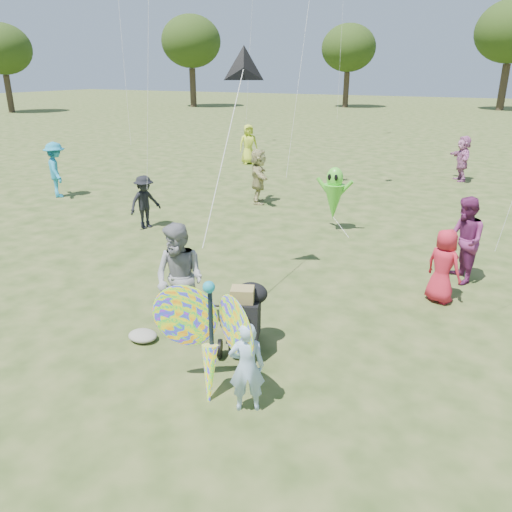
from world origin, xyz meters
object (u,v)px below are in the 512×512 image
at_px(crowd_e, 464,241).
at_px(crowd_i, 57,170).
at_px(alien_kite, 334,196).
at_px(child_girl, 247,367).
at_px(adult_man, 180,279).
at_px(crowd_j, 462,158).
at_px(jogging_stroller, 246,314).
at_px(butterfly_kite, 210,338).
at_px(crowd_a, 443,266).
at_px(crowd_b, 145,202).
at_px(crowd_d, 258,176).
at_px(crowd_g, 248,144).

distance_m(crowd_e, crowd_i, 13.20).
relative_size(crowd_e, alien_kite, 1.02).
height_order(child_girl, adult_man, adult_man).
bearing_deg(crowd_j, crowd_i, -76.89).
relative_size(jogging_stroller, butterfly_kite, 0.62).
height_order(crowd_a, butterfly_kite, butterfly_kite).
distance_m(crowd_e, butterfly_kite, 6.15).
relative_size(crowd_b, alien_kite, 0.84).
bearing_deg(child_girl, crowd_e, -139.09).
height_order(crowd_b, crowd_i, crowd_i).
distance_m(butterfly_kite, alien_kite, 7.76).
bearing_deg(crowd_e, crowd_j, 161.91).
xyz_separation_m(crowd_d, jogging_stroller, (3.87, -8.30, -0.27)).
bearing_deg(crowd_i, crowd_e, -148.49).
bearing_deg(crowd_b, crowd_e, -72.74).
distance_m(crowd_b, crowd_g, 10.31).
bearing_deg(jogging_stroller, child_girl, -83.56).
bearing_deg(crowd_b, crowd_g, 29.30).
bearing_deg(crowd_d, alien_kite, -148.35).
xyz_separation_m(crowd_i, butterfly_kite, (10.50, -7.21, -0.09)).
height_order(crowd_i, butterfly_kite, crowd_i).
distance_m(crowd_d, crowd_j, 8.71).
bearing_deg(alien_kite, crowd_a, -45.73).
relative_size(adult_man, crowd_j, 1.07).
distance_m(adult_man, butterfly_kite, 1.86).
height_order(crowd_d, butterfly_kite, crowd_d).
bearing_deg(crowd_i, crowd_b, -158.70).
distance_m(jogging_stroller, butterfly_kite, 1.24).
height_order(crowd_b, crowd_e, crowd_e).
xyz_separation_m(crowd_a, crowd_d, (-6.36, 5.10, 0.17)).
distance_m(adult_man, crowd_d, 8.64).
distance_m(crowd_e, jogging_stroller, 5.14).
height_order(crowd_j, alien_kite, crowd_j).
bearing_deg(adult_man, crowd_b, 136.34).
distance_m(crowd_a, jogging_stroller, 4.05).
height_order(child_girl, alien_kite, alien_kite).
distance_m(crowd_b, crowd_i, 5.19).
bearing_deg(crowd_e, jogging_stroller, -55.45).
distance_m(crowd_a, crowd_e, 1.20).
distance_m(crowd_a, crowd_j, 11.82).
relative_size(crowd_d, crowd_i, 0.95).
distance_m(adult_man, crowd_i, 10.90).
bearing_deg(jogging_stroller, crowd_d, 93.23).
height_order(crowd_b, alien_kite, alien_kite).
bearing_deg(butterfly_kite, crowd_d, 112.72).
bearing_deg(crowd_e, butterfly_kite, -48.62).
bearing_deg(adult_man, alien_kite, 88.16).
distance_m(crowd_b, jogging_stroller, 7.03).
height_order(crowd_b, crowd_d, crowd_d).
height_order(crowd_j, butterfly_kite, crowd_j).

